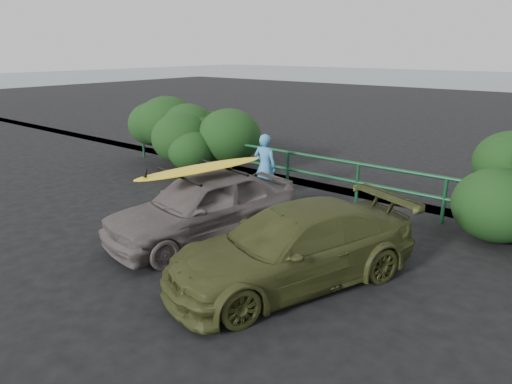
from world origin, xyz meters
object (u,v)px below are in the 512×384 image
Objects in this scene: sedan at (203,206)px; surfboard at (202,168)px; olive_vehicle at (293,247)px; man at (265,166)px; guardrail at (321,177)px.

surfboard is (0.00, 0.00, 0.75)m from sedan.
olive_vehicle is 2.60× the size of man.
surfboard is at bearing 0.00° from sedan.
man is (-2.97, 3.14, 0.20)m from olive_vehicle.
man reaches higher than sedan.
guardrail is 3.60× the size of sedan.
man is at bearing 114.54° from sedan.
sedan is 1.41× the size of surfboard.
man reaches higher than guardrail.
surfboard reaches higher than olive_vehicle.
olive_vehicle is at bearing 2.62° from surfboard.
guardrail is at bearing 95.59° from sedan.
man is at bearing 114.54° from surfboard.
olive_vehicle is (2.34, -0.37, -0.06)m from sedan.
surfboard is (0.63, -2.76, 0.61)m from man.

